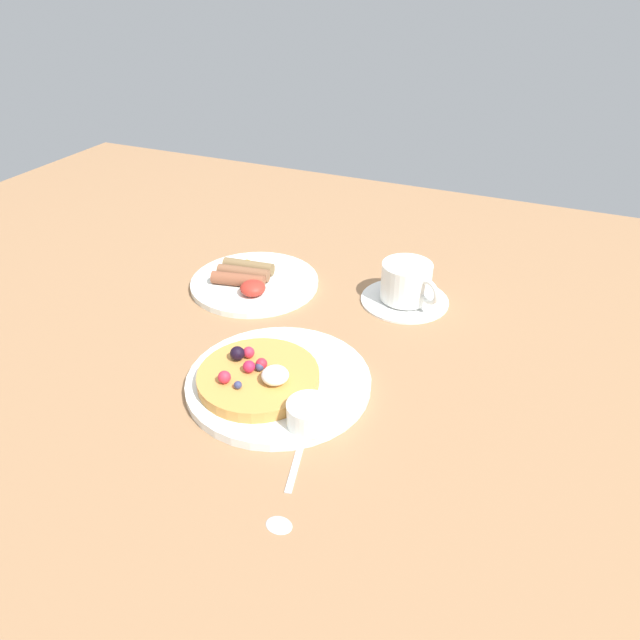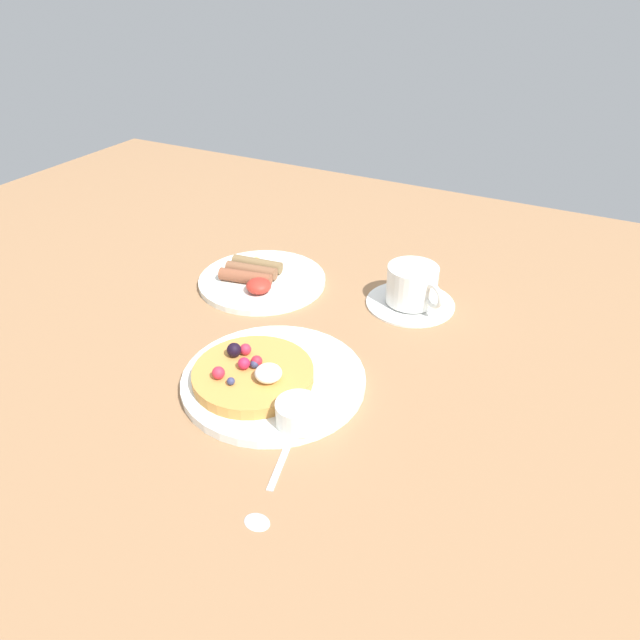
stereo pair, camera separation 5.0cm
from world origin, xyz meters
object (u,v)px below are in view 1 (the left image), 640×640
Objects in this scene: coffee_cup at (407,281)px; breakfast_plate at (255,283)px; pancake_plate at (279,382)px; coffee_saucer at (405,299)px; teaspoon at (285,501)px; syrup_ramekin at (309,414)px.

breakfast_plate is at bearing -168.69° from coffee_cup.
pancake_plate is 29.65cm from coffee_saucer.
coffee_cup is at bearing 11.31° from breakfast_plate.
coffee_saucer reaches higher than teaspoon.
coffee_saucer is 45.58cm from teaspoon.
coffee_cup is (0.14, -0.08, 3.56)cm from coffee_saucer.
coffee_cup is (1.81, 34.58, 1.06)cm from syrup_ramekin.
coffee_cup is at bearing 87.00° from syrup_ramekin.
syrup_ramekin reaches higher than teaspoon.
coffee_saucer is at bearing 90.60° from teaspoon.
pancake_plate is at bearing -107.89° from coffee_saucer.
teaspoon is at bearing -89.40° from coffee_saucer.
teaspoon is at bearing -61.12° from pancake_plate.
syrup_ramekin is 34.65cm from coffee_cup.
pancake_plate reaches higher than breakfast_plate.
syrup_ramekin reaches higher than breakfast_plate.
syrup_ramekin is at bearing 101.13° from teaspoon.
breakfast_plate is 1.65× the size of teaspoon.
breakfast_plate is 1.52× the size of coffee_saucer.
breakfast_plate is (-23.84, 29.46, -2.34)cm from syrup_ramekin.
coffee_saucer is (9.11, 28.21, -0.27)cm from pancake_plate.
pancake_plate reaches higher than teaspoon.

